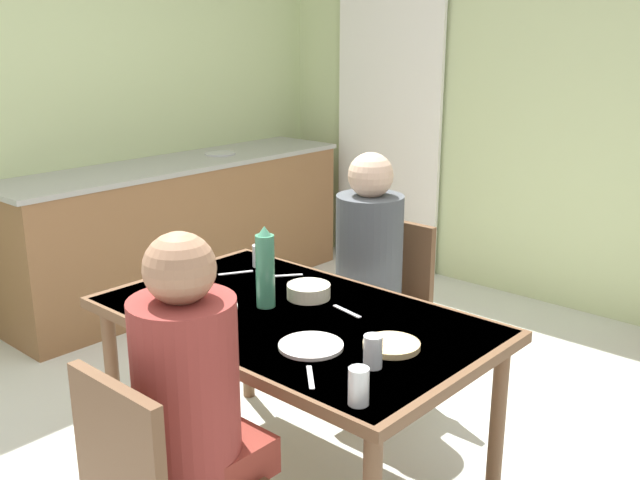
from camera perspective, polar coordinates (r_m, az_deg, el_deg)
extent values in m
plane|color=silver|center=(3.13, -5.50, -17.46)|extent=(6.83, 6.83, 0.00)
cube|color=#BFCE94|center=(4.78, 18.24, 11.52)|extent=(4.58, 0.10, 2.79)
cube|color=#BACC90|center=(4.78, -18.39, 11.50)|extent=(0.10, 3.94, 2.79)
cube|color=white|center=(5.33, 5.37, 10.27)|extent=(0.90, 0.03, 2.35)
cube|color=brown|center=(4.92, -10.85, 0.76)|extent=(0.60, 2.41, 0.87)
cube|color=#9E9E99|center=(4.82, -11.14, 5.91)|extent=(0.61, 2.46, 0.03)
cylinder|color=#B7B7BC|center=(5.04, -7.87, 6.74)|extent=(0.21, 0.21, 0.01)
cube|color=brown|center=(2.70, -2.14, -6.18)|extent=(1.47, 0.88, 0.04)
cube|color=beige|center=(2.69, -2.14, -5.81)|extent=(1.41, 0.84, 0.00)
cylinder|color=brown|center=(3.12, -15.91, -10.90)|extent=(0.06, 0.06, 0.68)
cylinder|color=brown|center=(3.51, -5.73, -7.11)|extent=(0.06, 0.06, 0.68)
cylinder|color=brown|center=(2.78, 13.70, -14.26)|extent=(0.06, 0.06, 0.68)
cube|color=brown|center=(2.06, -15.52, -15.95)|extent=(0.38, 0.04, 0.42)
cube|color=brown|center=(3.40, 4.29, -5.92)|extent=(0.40, 0.40, 0.04)
cube|color=brown|center=(3.46, 6.19, -1.85)|extent=(0.38, 0.04, 0.42)
cylinder|color=brown|center=(3.29, 4.74, -11.47)|extent=(0.04, 0.04, 0.41)
cylinder|color=brown|center=(3.48, 0.22, -9.75)|extent=(0.04, 0.04, 0.41)
cylinder|color=brown|center=(3.54, 8.12, -9.47)|extent=(0.04, 0.04, 0.41)
cylinder|color=brown|center=(3.72, 3.74, -8.01)|extent=(0.04, 0.04, 0.41)
cube|color=maroon|center=(2.30, -7.86, -16.08)|extent=(0.30, 0.22, 0.12)
cylinder|color=maroon|center=(2.11, -10.44, -11.22)|extent=(0.30, 0.30, 0.52)
sphere|color=#A87A5B|center=(1.98, -10.96, -2.20)|extent=(0.20, 0.20, 0.20)
cube|color=#54494C|center=(3.26, 2.59, -5.76)|extent=(0.30, 0.22, 0.12)
cylinder|color=#4C5156|center=(3.25, 3.87, -0.96)|extent=(0.30, 0.30, 0.52)
sphere|color=beige|center=(3.17, 3.99, 5.09)|extent=(0.20, 0.20, 0.20)
cylinder|color=#3F8864|center=(2.72, -4.32, -2.46)|extent=(0.07, 0.07, 0.28)
cone|color=#44916D|center=(2.67, -4.39, 0.73)|extent=(0.05, 0.05, 0.04)
cylinder|color=#EEE6C3|center=(2.83, -0.89, -4.03)|extent=(0.17, 0.17, 0.05)
cylinder|color=white|center=(2.76, -8.80, -5.27)|extent=(0.23, 0.23, 0.01)
cylinder|color=white|center=(2.42, -0.72, -8.29)|extent=(0.22, 0.22, 0.01)
cylinder|color=silver|center=(3.20, -4.80, -1.24)|extent=(0.06, 0.06, 0.10)
cylinder|color=silver|center=(2.27, 4.17, -8.71)|extent=(0.06, 0.06, 0.11)
cylinder|color=silver|center=(2.06, 3.05, -11.38)|extent=(0.06, 0.06, 0.11)
cylinder|color=#DBB77A|center=(2.42, 5.62, -8.21)|extent=(0.19, 0.19, 0.02)
cube|color=silver|center=(3.08, -2.75, -2.80)|extent=(0.10, 0.13, 0.00)
cube|color=silver|center=(3.13, -6.63, -2.58)|extent=(0.09, 0.14, 0.00)
cube|color=silver|center=(2.23, -0.75, -10.71)|extent=(0.12, 0.12, 0.00)
cube|color=silver|center=(2.71, 2.12, -5.61)|extent=(0.15, 0.04, 0.00)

